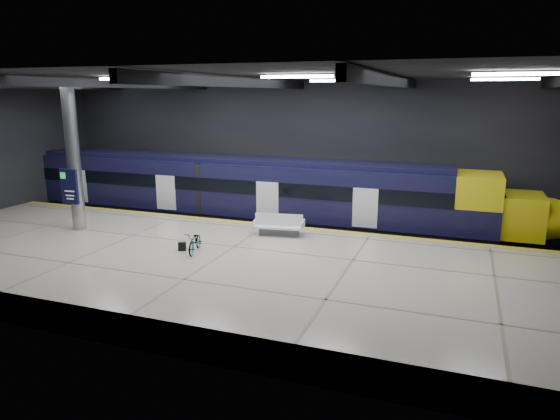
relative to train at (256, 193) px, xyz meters
The scene contains 10 objects.
ground 6.12m from the train, 72.47° to the right, with size 30.00×30.00×0.00m, color black.
room_shell 6.82m from the train, 72.48° to the right, with size 30.10×16.10×8.05m.
platform 8.32m from the train, 77.75° to the right, with size 30.00×11.00×1.10m, color beige.
safety_strip 3.39m from the train, 57.70° to the right, with size 30.00×0.40×0.01m, color gold.
rails 2.63m from the train, ahead, with size 30.00×1.52×0.16m.
train is the anchor object (origin of this frame).
bench 5.17m from the train, 55.85° to the right, with size 2.34×1.26×0.98m.
bicycle 7.77m from the train, 85.65° to the right, with size 0.58×1.67×0.88m, color #99999E.
pannier_bag 7.77m from the train, 90.09° to the right, with size 0.30×0.18×0.35m, color black.
info_column 9.36m from the train, 133.84° to the right, with size 0.90×0.78×6.90m.
Camera 1 is at (8.62, -18.99, 7.31)m, focal length 32.00 mm.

